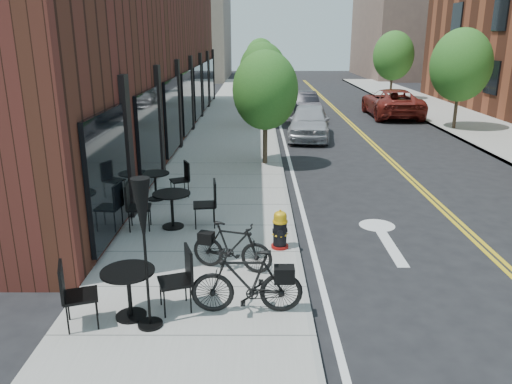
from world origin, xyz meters
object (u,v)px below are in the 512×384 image
object	(u,v)px
bicycle_right	(232,247)
bistro_set_a	(129,287)
parked_car_a	(309,122)
patio_umbrella	(143,223)
parked_car_c	(283,95)
parked_car_far	(392,103)
fire_hydrant	(280,230)
bicycle_left	(247,282)
bistro_set_b	(172,205)
parked_car_b	(302,105)
bistro_set_c	(155,182)

from	to	relation	value
bicycle_right	bistro_set_a	size ratio (longest dim) A/B	0.80
parked_car_a	patio_umbrella	bearing A→B (deg)	-97.44
patio_umbrella	parked_car_c	bearing A→B (deg)	82.86
parked_car_far	fire_hydrant	bearing A→B (deg)	69.84
bicycle_left	bistro_set_b	size ratio (longest dim) A/B	0.87
bistro_set_b	parked_car_c	size ratio (longest dim) A/B	0.42
bistro_set_a	parked_car_c	size ratio (longest dim) A/B	0.41
bicycle_right	parked_car_c	xyz separation A→B (m)	(2.14, 24.44, 0.10)
bistro_set_a	parked_car_b	bearing A→B (deg)	58.83
bicycle_right	parked_car_c	distance (m)	24.54
parked_car_far	parked_car_c	bearing A→B (deg)	-38.36
bistro_set_b	parked_car_c	distance (m)	22.54
parked_car_c	bicycle_left	bearing A→B (deg)	-90.11
bistro_set_a	parked_car_a	world-z (taller)	parked_car_a
bistro_set_b	fire_hydrant	bearing A→B (deg)	-32.98
patio_umbrella	parked_car_far	xyz separation A→B (m)	(9.19, 21.58, -1.01)
parked_car_far	bistro_set_b	bearing A→B (deg)	62.14
parked_car_b	bistro_set_c	bearing A→B (deg)	-114.15
patio_umbrella	parked_car_b	distance (m)	21.24
bistro_set_c	parked_car_a	world-z (taller)	parked_car_a
fire_hydrant	patio_umbrella	bearing A→B (deg)	-133.22
bicycle_right	bistro_set_b	world-z (taller)	bistro_set_b
bistro_set_a	patio_umbrella	size ratio (longest dim) A/B	0.84
bicycle_right	bistro_set_b	size ratio (longest dim) A/B	0.77
parked_car_c	parked_car_far	world-z (taller)	parked_car_far
parked_car_a	parked_car_c	distance (m)	11.12
fire_hydrant	parked_car_b	size ratio (longest dim) A/B	0.19
patio_umbrella	parked_car_b	bearing A→B (deg)	78.85
bicycle_right	bistro_set_c	bearing A→B (deg)	44.88
bicycle_left	parked_car_far	bearing A→B (deg)	159.62
bicycle_left	bicycle_right	distance (m)	1.54
bistro_set_a	parked_car_far	bearing A→B (deg)	46.96
bicycle_right	bistro_set_b	xyz separation A→B (m)	(-1.47, 2.20, 0.07)
parked_car_b	parked_car_c	xyz separation A→B (m)	(-0.80, 5.54, -0.04)
patio_umbrella	bistro_set_b	bearing A→B (deg)	94.39
bistro_set_c	parked_car_b	xyz separation A→B (m)	(5.20, 14.65, 0.12)
bistro_set_c	parked_car_far	bearing A→B (deg)	32.76
bicycle_right	patio_umbrella	xyz separation A→B (m)	(-1.16, -1.91, 1.20)
bicycle_left	parked_car_b	world-z (taller)	parked_car_b
bistro_set_b	parked_car_a	world-z (taller)	parked_car_a
fire_hydrant	bicycle_right	distance (m)	1.40
patio_umbrella	parked_car_c	world-z (taller)	patio_umbrella
bicycle_left	patio_umbrella	xyz separation A→B (m)	(-1.46, -0.40, 1.14)
fire_hydrant	patio_umbrella	size ratio (longest dim) A/B	0.36
bistro_set_a	patio_umbrella	distance (m)	1.23
parked_car_far	bistro_set_c	bearing A→B (deg)	56.96
bicycle_right	parked_car_far	size ratio (longest dim) A/B	0.28
bistro_set_a	parked_car_far	xyz separation A→B (m)	(9.54, 21.33, 0.14)
bistro_set_c	parked_car_far	world-z (taller)	parked_car_far
parked_car_far	bicycle_right	bearing A→B (deg)	68.47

